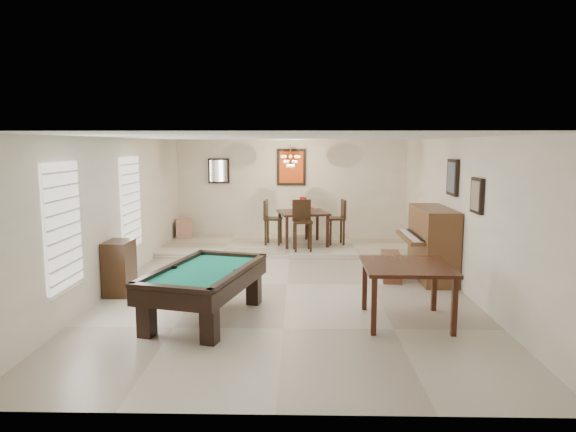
{
  "coord_description": "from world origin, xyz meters",
  "views": [
    {
      "loc": [
        0.21,
        -8.95,
        2.48
      ],
      "look_at": [
        0.0,
        0.6,
        1.15
      ],
      "focal_mm": 32.0,
      "sensor_mm": 36.0,
      "label": 1
    }
  ],
  "objects_px": {
    "flower_vase": "(303,201)",
    "pool_table": "(205,295)",
    "square_table": "(406,293)",
    "dining_chair_north": "(301,219)",
    "dining_table": "(303,225)",
    "dining_chair_east": "(336,222)",
    "dining_chair_south": "(302,226)",
    "chandelier": "(290,157)",
    "piano_bench": "(391,266)",
    "corner_bench": "(184,228)",
    "dining_chair_west": "(273,222)",
    "upright_piano": "(424,243)",
    "apothecary_chest": "(119,268)"
  },
  "relations": [
    {
      "from": "flower_vase",
      "to": "pool_table",
      "type": "bearing_deg",
      "value": -106.0
    },
    {
      "from": "square_table",
      "to": "dining_chair_north",
      "type": "distance_m",
      "value": 6.01
    },
    {
      "from": "flower_vase",
      "to": "dining_chair_north",
      "type": "relative_size",
      "value": 0.25
    },
    {
      "from": "dining_table",
      "to": "dining_chair_east",
      "type": "relative_size",
      "value": 1.02
    },
    {
      "from": "dining_chair_south",
      "to": "chandelier",
      "type": "distance_m",
      "value": 1.75
    },
    {
      "from": "chandelier",
      "to": "square_table",
      "type": "bearing_deg",
      "value": -71.55
    },
    {
      "from": "piano_bench",
      "to": "dining_chair_south",
      "type": "xyz_separation_m",
      "value": [
        -1.64,
        1.94,
        0.45
      ]
    },
    {
      "from": "dining_chair_north",
      "to": "corner_bench",
      "type": "height_order",
      "value": "dining_chair_north"
    },
    {
      "from": "flower_vase",
      "to": "chandelier",
      "type": "xyz_separation_m",
      "value": [
        -0.3,
        0.08,
        1.05
      ]
    },
    {
      "from": "flower_vase",
      "to": "dining_chair_east",
      "type": "height_order",
      "value": "flower_vase"
    },
    {
      "from": "pool_table",
      "to": "square_table",
      "type": "bearing_deg",
      "value": 12.67
    },
    {
      "from": "flower_vase",
      "to": "dining_chair_west",
      "type": "relative_size",
      "value": 0.24
    },
    {
      "from": "chandelier",
      "to": "dining_table",
      "type": "bearing_deg",
      "value": -15.75
    },
    {
      "from": "dining_chair_south",
      "to": "dining_chair_west",
      "type": "xyz_separation_m",
      "value": [
        -0.69,
        0.73,
        -0.04
      ]
    },
    {
      "from": "square_table",
      "to": "dining_chair_west",
      "type": "bearing_deg",
      "value": 112.85
    },
    {
      "from": "dining_chair_east",
      "to": "dining_chair_north",
      "type": "bearing_deg",
      "value": -139.27
    },
    {
      "from": "chandelier",
      "to": "corner_bench",
      "type": "bearing_deg",
      "value": 163.72
    },
    {
      "from": "upright_piano",
      "to": "dining_table",
      "type": "relative_size",
      "value": 1.46
    },
    {
      "from": "square_table",
      "to": "dining_chair_north",
      "type": "relative_size",
      "value": 1.21
    },
    {
      "from": "chandelier",
      "to": "dining_chair_west",
      "type": "bearing_deg",
      "value": -165.97
    },
    {
      "from": "flower_vase",
      "to": "chandelier",
      "type": "height_order",
      "value": "chandelier"
    },
    {
      "from": "dining_chair_north",
      "to": "apothecary_chest",
      "type": "bearing_deg",
      "value": 62.41
    },
    {
      "from": "piano_bench",
      "to": "flower_vase",
      "type": "relative_size",
      "value": 3.4
    },
    {
      "from": "corner_bench",
      "to": "dining_chair_east",
      "type": "bearing_deg",
      "value": -12.75
    },
    {
      "from": "flower_vase",
      "to": "dining_chair_east",
      "type": "xyz_separation_m",
      "value": [
        0.79,
        0.02,
        -0.5
      ]
    },
    {
      "from": "dining_chair_east",
      "to": "chandelier",
      "type": "xyz_separation_m",
      "value": [
        -1.09,
        0.06,
        1.55
      ]
    },
    {
      "from": "piano_bench",
      "to": "dining_chair_west",
      "type": "bearing_deg",
      "value": 131.11
    },
    {
      "from": "corner_bench",
      "to": "square_table",
      "type": "bearing_deg",
      "value": -53.09
    },
    {
      "from": "dining_chair_east",
      "to": "chandelier",
      "type": "height_order",
      "value": "chandelier"
    },
    {
      "from": "corner_bench",
      "to": "dining_table",
      "type": "bearing_deg",
      "value": -16.23
    },
    {
      "from": "dining_chair_south",
      "to": "dining_chair_east",
      "type": "distance_m",
      "value": 1.11
    },
    {
      "from": "dining_chair_west",
      "to": "corner_bench",
      "type": "bearing_deg",
      "value": 75.52
    },
    {
      "from": "upright_piano",
      "to": "apothecary_chest",
      "type": "xyz_separation_m",
      "value": [
        -5.31,
        -1.14,
        -0.21
      ]
    },
    {
      "from": "dining_chair_east",
      "to": "corner_bench",
      "type": "bearing_deg",
      "value": -110.13
    },
    {
      "from": "flower_vase",
      "to": "dining_chair_north",
      "type": "bearing_deg",
      "value": 93.36
    },
    {
      "from": "dining_chair_south",
      "to": "dining_chair_west",
      "type": "distance_m",
      "value": 1.01
    },
    {
      "from": "dining_chair_south",
      "to": "corner_bench",
      "type": "xyz_separation_m",
      "value": [
        -3.03,
        1.64,
        -0.34
      ]
    },
    {
      "from": "flower_vase",
      "to": "dining_chair_east",
      "type": "relative_size",
      "value": 0.23
    },
    {
      "from": "square_table",
      "to": "corner_bench",
      "type": "relative_size",
      "value": 2.41
    },
    {
      "from": "pool_table",
      "to": "piano_bench",
      "type": "bearing_deg",
      "value": 51.02
    },
    {
      "from": "upright_piano",
      "to": "dining_chair_west",
      "type": "xyz_separation_m",
      "value": [
        -2.94,
        2.64,
        -0.01
      ]
    },
    {
      "from": "dining_chair_east",
      "to": "corner_bench",
      "type": "relative_size",
      "value": 2.15
    },
    {
      "from": "pool_table",
      "to": "corner_bench",
      "type": "xyz_separation_m",
      "value": [
        -1.62,
        5.87,
        -0.01
      ]
    },
    {
      "from": "square_table",
      "to": "apothecary_chest",
      "type": "distance_m",
      "value": 4.67
    },
    {
      "from": "flower_vase",
      "to": "corner_bench",
      "type": "bearing_deg",
      "value": 163.77
    },
    {
      "from": "piano_bench",
      "to": "apothecary_chest",
      "type": "distance_m",
      "value": 4.84
    },
    {
      "from": "dining_table",
      "to": "corner_bench",
      "type": "height_order",
      "value": "dining_table"
    },
    {
      "from": "piano_bench",
      "to": "dining_chair_north",
      "type": "xyz_separation_m",
      "value": [
        -1.67,
        3.46,
        0.38
      ]
    },
    {
      "from": "piano_bench",
      "to": "apothecary_chest",
      "type": "height_order",
      "value": "apothecary_chest"
    },
    {
      "from": "pool_table",
      "to": "square_table",
      "type": "relative_size",
      "value": 1.78
    }
  ]
}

